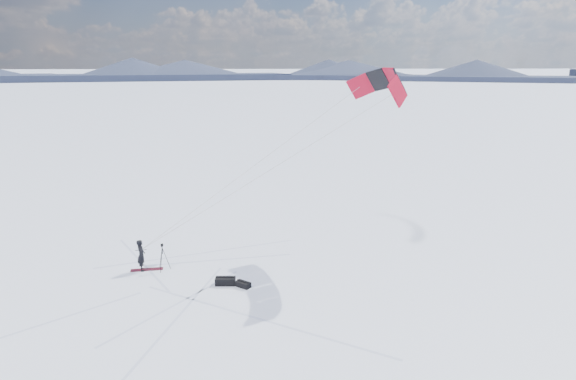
{
  "coord_description": "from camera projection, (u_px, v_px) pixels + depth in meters",
  "views": [
    {
      "loc": [
        3.5,
        -21.74,
        10.25
      ],
      "look_at": [
        6.1,
        2.44,
        3.83
      ],
      "focal_mm": 30.0,
      "sensor_mm": 36.0,
      "label": 1
    }
  ],
  "objects": [
    {
      "name": "gear_bag_a",
      "position": [
        225.0,
        281.0,
        22.95
      ],
      "size": [
        0.99,
        0.55,
        0.42
      ],
      "rotation": [
        0.0,
        0.0,
        -0.11
      ],
      "color": "black",
      "rests_on": "ground"
    },
    {
      "name": "snow_tracks",
      "position": [
        175.0,
        283.0,
        23.19
      ],
      "size": [
        17.62,
        10.25,
        0.01
      ],
      "color": "#A9B3D3",
      "rests_on": "ground"
    },
    {
      "name": "horizon_hills",
      "position": [
        163.0,
        222.0,
        22.35
      ],
      "size": [
        704.0,
        704.42,
        8.04
      ],
      "color": "#1F2A3E",
      "rests_on": "ground"
    },
    {
      "name": "snowboard",
      "position": [
        147.0,
        270.0,
        24.62
      ],
      "size": [
        1.62,
        0.41,
        0.04
      ],
      "primitive_type": "cube",
      "rotation": [
        0.0,
        0.0,
        0.07
      ],
      "color": "maroon",
      "rests_on": "ground"
    },
    {
      "name": "tripod",
      "position": [
        163.0,
        253.0,
        24.38
      ],
      "size": [
        0.62,
        0.64,
        1.43
      ],
      "rotation": [
        0.0,
        0.0,
        0.21
      ],
      "color": "black",
      "rests_on": "ground"
    },
    {
      "name": "ground",
      "position": [
        168.0,
        283.0,
        23.15
      ],
      "size": [
        1800.0,
        1800.0,
        0.0
      ],
      "primitive_type": "plane",
      "color": "white"
    },
    {
      "name": "snowkiter",
      "position": [
        142.0,
        270.0,
        24.58
      ],
      "size": [
        0.55,
        0.69,
        1.65
      ],
      "primitive_type": "imported",
      "rotation": [
        0.0,
        0.0,
        1.86
      ],
      "color": "black",
      "rests_on": "ground"
    },
    {
      "name": "power_kite",
      "position": [
        383.0,
        85.0,
        25.0
      ],
      "size": [
        13.87,
        5.79,
        8.95
      ],
      "color": "#B20921",
      "rests_on": "ground"
    },
    {
      "name": "gear_bag_b",
      "position": [
        243.0,
        284.0,
        22.7
      ],
      "size": [
        0.77,
        0.72,
        0.33
      ],
      "rotation": [
        0.0,
        0.0,
        -0.7
      ],
      "color": "black",
      "rests_on": "ground"
    }
  ]
}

